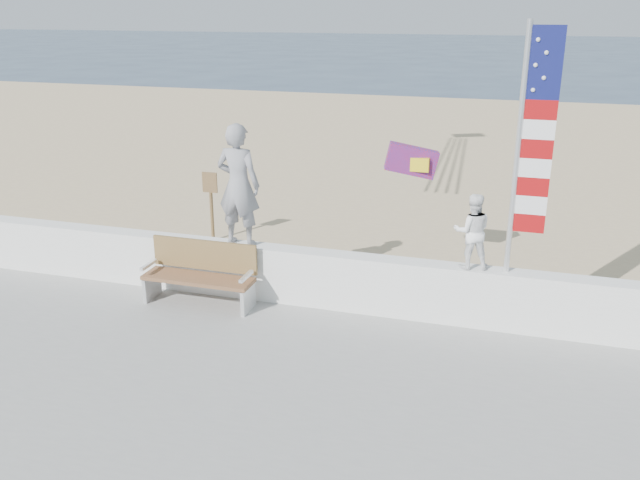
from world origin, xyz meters
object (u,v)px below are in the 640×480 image
Objects in this scene: adult at (238,185)px; bench at (201,273)px; child at (472,231)px; flag at (528,141)px.

adult is 1.09× the size of bench.
child is at bearing -176.24° from adult.
child is 4.30m from bench.
bench is (-4.17, -0.45, -0.95)m from child.
flag is (4.81, 0.45, 2.30)m from bench.
bench is at bearing 44.96° from adult.
child is 0.32× the size of flag.
flag is at bearing 167.83° from child.
flag is (0.65, -0.00, 1.35)m from child.
bench is 0.51× the size of flag.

